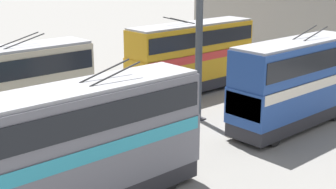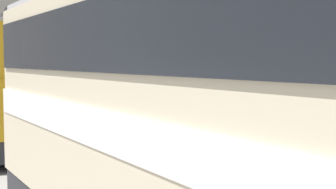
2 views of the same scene
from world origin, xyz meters
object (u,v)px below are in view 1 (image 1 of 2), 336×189
bus_left_near (86,140)px  bus_right_mid (193,53)px  bus_right_near (3,89)px  bus_left_far (295,79)px  oil_drum (149,144)px

bus_left_near → bus_right_mid: bus_right_mid is taller
bus_right_near → bus_right_mid: (14.09, 0.00, 0.05)m
bus_right_mid → bus_left_near: bearing=-148.0°
bus_right_near → bus_right_mid: size_ratio=0.95×
bus_left_far → bus_right_mid: 9.27m
bus_right_near → oil_drum: bus_right_near is taller
bus_right_mid → bus_left_far: bearing=-95.3°
bus_left_near → bus_right_near: bus_left_near is taller
bus_left_far → bus_right_mid: (0.85, 9.23, 0.00)m
bus_right_near → bus_left_far: bearing=-34.9°
bus_right_mid → oil_drum: size_ratio=11.39×
bus_right_near → oil_drum: size_ratio=10.80×
bus_right_near → oil_drum: (4.63, -6.54, -2.38)m
bus_left_near → bus_right_mid: (14.74, 9.23, 0.05)m
bus_left_far → bus_right_mid: bus_left_far is taller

